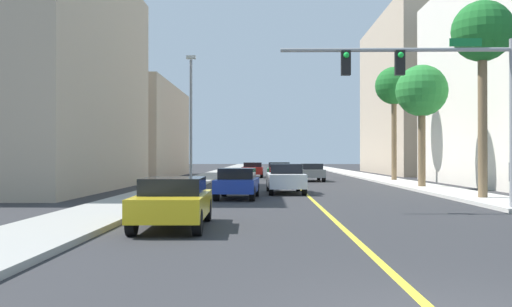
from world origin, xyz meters
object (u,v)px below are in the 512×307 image
object	(u,v)px
traffic_signal_mast	(441,84)
car_green	(279,170)
palm_mid	(422,92)
car_white	(285,178)
car_gray	(311,172)
car_blue	(237,183)
street_lamp	(191,113)
car_red	(253,169)
palm_near	(482,36)
car_yellow	(173,201)
palm_far	(394,88)

from	to	relation	value
traffic_signal_mast	car_green	distance (m)	27.87
palm_mid	car_white	xyz separation A→B (m)	(-8.13, -4.11, -4.87)
car_gray	car_blue	bearing A→B (deg)	-106.49
car_gray	traffic_signal_mast	bearing A→B (deg)	-85.50
street_lamp	car_red	size ratio (longest dim) A/B	1.72
palm_near	car_green	world-z (taller)	palm_near
palm_near	car_green	size ratio (longest dim) A/B	1.90
palm_near	car_yellow	world-z (taller)	palm_near
traffic_signal_mast	car_gray	xyz separation A→B (m)	(-2.50, 23.52, -3.66)
street_lamp	palm_far	world-z (taller)	palm_far
street_lamp	palm_mid	world-z (taller)	street_lamp
car_yellow	car_red	bearing A→B (deg)	-93.73
palm_mid	car_green	world-z (taller)	palm_mid
car_green	car_white	size ratio (longest dim) A/B	0.99
traffic_signal_mast	car_gray	size ratio (longest dim) A/B	1.90
street_lamp	car_blue	size ratio (longest dim) A/B	1.98
palm_far	car_white	size ratio (longest dim) A/B	1.89
palm_mid	palm_far	distance (m)	9.02
car_red	car_white	distance (m)	22.24
car_yellow	car_green	distance (m)	31.90
car_blue	car_green	bearing A→B (deg)	86.45
car_yellow	car_blue	distance (m)	10.21
car_red	car_white	bearing A→B (deg)	-83.98
car_green	car_white	world-z (taller)	car_white
car_red	palm_far	bearing A→B (deg)	-39.92
street_lamp	palm_mid	xyz separation A→B (m)	(13.63, -0.57, 1.17)
palm_far	car_gray	bearing A→B (deg)	169.83
palm_mid	car_white	bearing A→B (deg)	-153.18
street_lamp	palm_near	xyz separation A→B (m)	(13.72, -9.47, 2.55)
traffic_signal_mast	palm_far	xyz separation A→B (m)	(3.58, 22.43, 2.66)
palm_near	street_lamp	bearing A→B (deg)	145.40
car_gray	car_red	size ratio (longest dim) A/B	0.93
traffic_signal_mast	palm_far	bearing A→B (deg)	80.93
car_green	palm_far	bearing A→B (deg)	-29.59
palm_near	car_gray	xyz separation A→B (m)	(-5.73, 18.89, -6.32)
palm_near	palm_far	xyz separation A→B (m)	(0.35, 17.80, 0.01)
palm_mid	traffic_signal_mast	bearing A→B (deg)	-103.08
car_gray	car_green	bearing A→B (deg)	121.71
palm_near	car_yellow	bearing A→B (deg)	-141.91
palm_far	car_red	size ratio (longest dim) A/B	1.86
car_gray	car_white	distance (m)	14.32
car_green	car_gray	size ratio (longest dim) A/B	1.04
car_red	palm_mid	bearing A→B (deg)	-59.82
traffic_signal_mast	street_lamp	distance (m)	17.57
car_green	palm_mid	bearing A→B (deg)	-59.77
palm_mid	car_blue	world-z (taller)	palm_mid
traffic_signal_mast	car_yellow	xyz separation A→B (m)	(-8.43, -4.51, -3.66)
car_green	car_white	bearing A→B (deg)	-90.54
street_lamp	palm_far	xyz separation A→B (m)	(14.07, 8.33, 2.55)
street_lamp	car_blue	xyz separation A→B (m)	(3.23, -8.46, -3.76)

